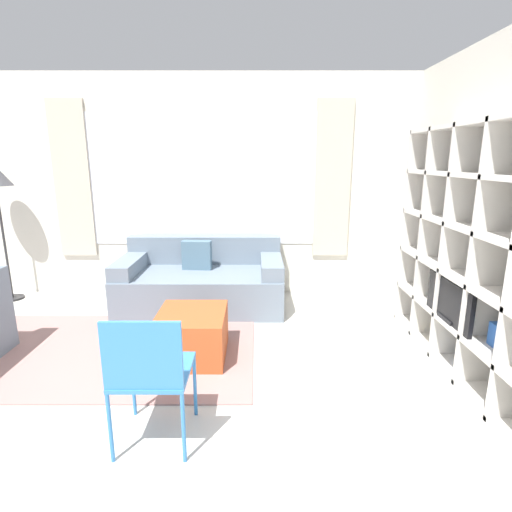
% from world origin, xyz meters
% --- Properties ---
extents(ground_plane, '(16.00, 16.00, 0.00)m').
position_xyz_m(ground_plane, '(0.00, 0.00, 0.00)').
color(ground_plane, beige).
extents(wall_back, '(6.41, 0.11, 2.70)m').
position_xyz_m(wall_back, '(0.00, 3.38, 1.36)').
color(wall_back, silver).
rests_on(wall_back, ground_plane).
extents(wall_right, '(0.07, 4.54, 2.70)m').
position_xyz_m(wall_right, '(2.64, 1.67, 1.35)').
color(wall_right, silver).
rests_on(wall_right, ground_plane).
extents(area_rug, '(2.91, 1.65, 0.01)m').
position_xyz_m(area_rug, '(-0.82, 1.66, 0.01)').
color(area_rug, gray).
rests_on(area_rug, ground_plane).
extents(shelving_unit, '(0.42, 2.27, 1.98)m').
position_xyz_m(shelving_unit, '(2.43, 1.34, 0.97)').
color(shelving_unit, '#232328').
rests_on(shelving_unit, ground_plane).
extents(couch_main, '(1.88, 0.97, 0.77)m').
position_xyz_m(couch_main, '(0.02, 2.84, 0.29)').
color(couch_main, slate).
rests_on(couch_main, ground_plane).
extents(ottoman, '(0.58, 0.66, 0.41)m').
position_xyz_m(ottoman, '(0.10, 1.57, 0.20)').
color(ottoman, '#B74C23').
rests_on(ottoman, ground_plane).
extents(folding_chair, '(0.44, 0.46, 0.86)m').
position_xyz_m(folding_chair, '(0.04, 0.43, 0.52)').
color(folding_chair, '#3375B7').
rests_on(folding_chair, ground_plane).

